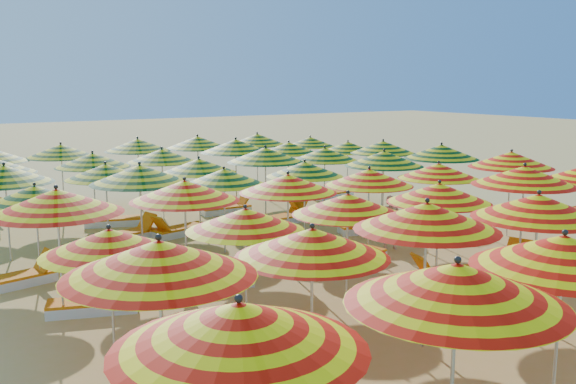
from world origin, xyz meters
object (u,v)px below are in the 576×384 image
at_px(umbrella_1, 457,284).
at_px(lounger_19, 227,209).
at_px(umbrella_25, 140,174).
at_px(lounger_12, 120,262).
at_px(umbrella_19, 185,191).
at_px(lounger_6, 507,267).
at_px(umbrella_22, 438,171).
at_px(umbrella_43, 61,151).
at_px(umbrella_8, 427,216).
at_px(lounger_18, 111,221).
at_px(lounger_8, 95,305).
at_px(lounger_22, 270,188).
at_px(umbrella_27, 305,169).
at_px(umbrella_6, 159,259).
at_px(umbrella_45, 197,142).
at_px(umbrella_7, 312,243).
at_px(lounger_15, 180,230).
at_px(umbrella_41, 348,147).
at_px(umbrella_40, 289,148).
at_px(lounger_17, 313,214).
at_px(beachgoer_a, 391,222).
at_px(lounger_3, 271,376).
at_px(lounger_16, 283,219).
at_px(umbrella_33, 265,155).
at_px(umbrella_44, 138,145).
at_px(umbrella_26, 224,177).
at_px(lounger_13, 366,228).
at_px(umbrella_21, 369,177).
at_px(umbrella_47, 310,142).
at_px(umbrella_14, 348,204).
at_px(umbrella_15, 439,193).
at_px(umbrella_2, 564,252).
at_px(umbrella_32, 199,166).
at_px(umbrella_23, 511,160).
at_px(umbrella_39, 236,146).
at_px(umbrella_28, 384,159).
at_px(umbrella_13, 245,220).
at_px(umbrella_30, 4,174).
at_px(umbrella_12, 109,242).
at_px(lounger_11, 18,279).
at_px(umbrella_46, 257,139).
at_px(umbrella_31, 106,172).
at_px(umbrella_9, 538,206).
at_px(lounger_10, 355,257).
at_px(umbrella_24, 35,195).
at_px(umbrella_20, 288,184).

bearing_deg(umbrella_1, lounger_19, 72.57).
bearing_deg(umbrella_25, lounger_12, -172.91).
xyz_separation_m(umbrella_19, lounger_6, (6.87, -2.90, -2.02)).
xyz_separation_m(umbrella_22, umbrella_43, (-7.69, 9.70, 0.11)).
xyz_separation_m(umbrella_8, lounger_18, (-1.68, 11.96, -2.11)).
xyz_separation_m(lounger_8, lounger_22, (9.92, 10.04, 0.00)).
relative_size(umbrella_22, umbrella_27, 1.01).
height_order(umbrella_6, umbrella_45, umbrella_6).
relative_size(umbrella_7, lounger_15, 1.52).
xyz_separation_m(umbrella_22, umbrella_41, (2.32, 7.05, -0.08)).
xyz_separation_m(umbrella_40, lounger_12, (-7.97, -5.02, -1.89)).
bearing_deg(lounger_17, beachgoer_a, 98.95).
height_order(lounger_3, lounger_16, same).
height_order(umbrella_33, lounger_12, umbrella_33).
height_order(umbrella_44, lounger_22, umbrella_44).
distance_m(umbrella_26, lounger_13, 4.92).
distance_m(umbrella_21, umbrella_47, 10.75).
bearing_deg(lounger_15, umbrella_14, 81.13).
distance_m(umbrella_15, umbrella_41, 10.97).
bearing_deg(umbrella_19, umbrella_41, 35.78).
bearing_deg(umbrella_22, umbrella_2, -125.18).
bearing_deg(umbrella_32, umbrella_23, -33.83).
height_order(umbrella_21, umbrella_41, umbrella_21).
distance_m(umbrella_7, beachgoer_a, 8.21).
bearing_deg(umbrella_22, umbrella_44, 117.14).
distance_m(umbrella_39, lounger_3, 13.31).
bearing_deg(umbrella_44, umbrella_28, -57.99).
height_order(umbrella_1, umbrella_13, umbrella_1).
bearing_deg(umbrella_2, umbrella_19, 105.99).
xyz_separation_m(umbrella_30, umbrella_33, (7.46, 0.05, 0.02)).
height_order(umbrella_12, lounger_11, umbrella_12).
distance_m(umbrella_1, umbrella_46, 18.95).
bearing_deg(lounger_16, umbrella_31, 165.69).
xyz_separation_m(umbrella_9, lounger_10, (-0.31, 4.89, -2.07)).
xyz_separation_m(umbrella_27, lounger_22, (3.21, 7.36, -1.87)).
xyz_separation_m(lounger_15, lounger_22, (6.03, 5.01, 0.00)).
relative_size(umbrella_24, lounger_6, 1.29).
bearing_deg(lounger_11, umbrella_33, 3.75).
relative_size(umbrella_14, umbrella_27, 1.08).
bearing_deg(umbrella_9, umbrella_23, 42.56).
bearing_deg(umbrella_40, umbrella_14, -116.29).
relative_size(umbrella_28, lounger_3, 1.72).
bearing_deg(lounger_15, lounger_3, 62.02).
bearing_deg(lounger_6, lounger_19, 86.53).
distance_m(umbrella_20, umbrella_46, 10.82).
distance_m(umbrella_41, umbrella_43, 10.36).
relative_size(umbrella_39, lounger_11, 1.50).
relative_size(umbrella_28, umbrella_45, 0.98).
height_order(umbrella_21, lounger_8, umbrella_21).
bearing_deg(umbrella_13, umbrella_21, 26.71).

